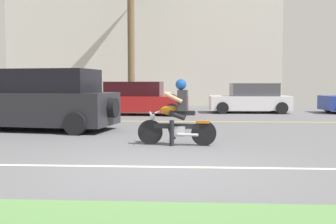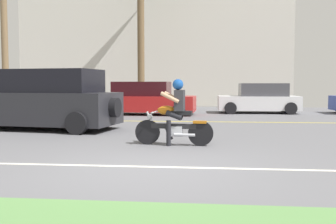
{
  "view_description": "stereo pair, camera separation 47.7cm",
  "coord_description": "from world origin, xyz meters",
  "px_view_note": "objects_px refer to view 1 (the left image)",
  "views": [
    {
      "loc": [
        0.55,
        -6.73,
        1.41
      ],
      "look_at": [
        -0.1,
        4.02,
        0.66
      ],
      "focal_mm": 43.21,
      "sensor_mm": 36.0,
      "label": 1
    },
    {
      "loc": [
        1.02,
        -6.69,
        1.41
      ],
      "look_at": [
        -0.1,
        4.02,
        0.66
      ],
      "focal_mm": 43.21,
      "sensor_mm": 36.0,
      "label": 2
    }
  ],
  "objects_px": {
    "suv_nearby": "(39,100)",
    "parked_car_1": "(138,99)",
    "parked_car_2": "(251,99)",
    "motorcyclist_distant": "(42,106)",
    "parked_car_0": "(28,99)",
    "motorcyclist": "(177,117)"
  },
  "relations": [
    {
      "from": "parked_car_2",
      "to": "motorcyclist",
      "type": "bearing_deg",
      "value": -106.65
    },
    {
      "from": "motorcyclist",
      "to": "parked_car_1",
      "type": "bearing_deg",
      "value": 103.18
    },
    {
      "from": "motorcyclist",
      "to": "parked_car_0",
      "type": "height_order",
      "value": "parked_car_0"
    },
    {
      "from": "suv_nearby",
      "to": "motorcyclist",
      "type": "bearing_deg",
      "value": -33.06
    },
    {
      "from": "motorcyclist",
      "to": "motorcyclist_distant",
      "type": "xyz_separation_m",
      "value": [
        -5.21,
        5.42,
        -0.07
      ]
    },
    {
      "from": "parked_car_2",
      "to": "motorcyclist_distant",
      "type": "xyz_separation_m",
      "value": [
        -8.39,
        -5.2,
        -0.1
      ]
    },
    {
      "from": "suv_nearby",
      "to": "motorcyclist_distant",
      "type": "relative_size",
      "value": 3.68
    },
    {
      "from": "suv_nearby",
      "to": "parked_car_0",
      "type": "bearing_deg",
      "value": 115.26
    },
    {
      "from": "motorcyclist_distant",
      "to": "parked_car_0",
      "type": "bearing_deg",
      "value": 119.72
    },
    {
      "from": "parked_car_0",
      "to": "motorcyclist_distant",
      "type": "height_order",
      "value": "parked_car_0"
    },
    {
      "from": "parked_car_0",
      "to": "parked_car_1",
      "type": "relative_size",
      "value": 1.03
    },
    {
      "from": "parked_car_2",
      "to": "parked_car_0",
      "type": "bearing_deg",
      "value": -170.53
    },
    {
      "from": "motorcyclist",
      "to": "suv_nearby",
      "type": "bearing_deg",
      "value": 146.94
    },
    {
      "from": "suv_nearby",
      "to": "parked_car_1",
      "type": "relative_size",
      "value": 1.13
    },
    {
      "from": "parked_car_0",
      "to": "parked_car_2",
      "type": "height_order",
      "value": "parked_car_0"
    },
    {
      "from": "motorcyclist",
      "to": "parked_car_0",
      "type": "xyz_separation_m",
      "value": [
        -7.19,
        8.88,
        0.08
      ]
    },
    {
      "from": "suv_nearby",
      "to": "motorcyclist_distant",
      "type": "distance_m",
      "value": 2.76
    },
    {
      "from": "parked_car_2",
      "to": "motorcyclist_distant",
      "type": "height_order",
      "value": "parked_car_2"
    },
    {
      "from": "suv_nearby",
      "to": "parked_car_2",
      "type": "height_order",
      "value": "suv_nearby"
    },
    {
      "from": "parked_car_0",
      "to": "parked_car_2",
      "type": "xyz_separation_m",
      "value": [
        10.37,
        1.73,
        -0.05
      ]
    },
    {
      "from": "motorcyclist",
      "to": "parked_car_2",
      "type": "distance_m",
      "value": 11.08
    },
    {
      "from": "parked_car_0",
      "to": "parked_car_2",
      "type": "distance_m",
      "value": 10.51
    }
  ]
}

